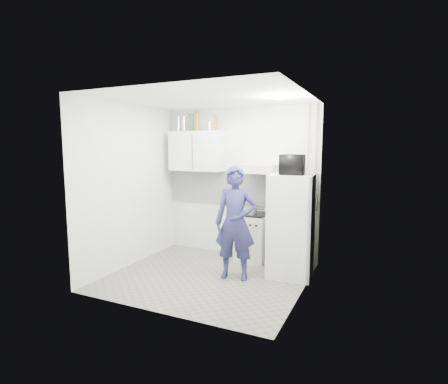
% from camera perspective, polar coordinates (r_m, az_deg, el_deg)
% --- Properties ---
extents(floor, '(2.80, 2.80, 0.00)m').
position_cam_1_polar(floor, '(5.36, -2.73, -13.66)').
color(floor, '#64635F').
rests_on(floor, ground).
extents(ceiling, '(2.80, 2.80, 0.00)m').
position_cam_1_polar(ceiling, '(5.05, -2.92, 15.04)').
color(ceiling, white).
rests_on(ceiling, wall_back).
extents(wall_back, '(2.80, 0.00, 2.80)m').
position_cam_1_polar(wall_back, '(6.17, 2.54, 1.56)').
color(wall_back, silver).
rests_on(wall_back, floor).
extents(wall_left, '(0.00, 2.60, 2.60)m').
position_cam_1_polar(wall_left, '(5.82, -15.14, 0.95)').
color(wall_left, silver).
rests_on(wall_left, floor).
extents(wall_right, '(0.00, 2.60, 2.60)m').
position_cam_1_polar(wall_right, '(4.58, 12.92, -0.67)').
color(wall_right, silver).
rests_on(wall_right, floor).
extents(person, '(0.66, 0.49, 1.66)m').
position_cam_1_polar(person, '(5.09, 1.87, -5.07)').
color(person, '#232450').
rests_on(person, floor).
extents(stove, '(0.49, 0.49, 0.79)m').
position_cam_1_polar(stove, '(5.98, 4.70, -7.47)').
color(stove, beige).
rests_on(stove, floor).
extents(fridge, '(0.68, 0.68, 1.53)m').
position_cam_1_polar(fridge, '(5.31, 10.90, -5.40)').
color(fridge, white).
rests_on(fridge, floor).
extents(stove_top, '(0.47, 0.47, 0.03)m').
position_cam_1_polar(stove_top, '(5.89, 4.74, -3.61)').
color(stove_top, black).
rests_on(stove_top, stove).
extents(saucepan, '(0.19, 0.19, 0.10)m').
position_cam_1_polar(saucepan, '(5.85, 4.48, -3.02)').
color(saucepan, silver).
rests_on(saucepan, stove_top).
extents(microwave, '(0.57, 0.43, 0.29)m').
position_cam_1_polar(microwave, '(5.18, 11.14, 4.43)').
color(microwave, black).
rests_on(microwave, fridge).
extents(bottle_a, '(0.06, 0.06, 0.27)m').
position_cam_1_polar(bottle_a, '(6.52, -7.47, 10.92)').
color(bottle_a, silver).
rests_on(bottle_a, upper_cabinet).
extents(bottle_b, '(0.07, 0.07, 0.27)m').
position_cam_1_polar(bottle_b, '(6.46, -6.59, 10.97)').
color(bottle_b, silver).
rests_on(bottle_b, upper_cabinet).
extents(bottle_c, '(0.08, 0.08, 0.31)m').
position_cam_1_polar(bottle_c, '(6.38, -5.32, 11.23)').
color(bottle_c, '#144C1E').
rests_on(bottle_c, upper_cabinet).
extents(bottle_d, '(0.08, 0.08, 0.35)m').
position_cam_1_polar(bottle_d, '(6.33, -4.44, 11.43)').
color(bottle_d, brown).
rests_on(bottle_d, upper_cabinet).
extents(canister_b, '(0.09, 0.09, 0.17)m').
position_cam_1_polar(canister_b, '(6.20, -2.41, 10.68)').
color(canister_b, silver).
rests_on(canister_b, upper_cabinet).
extents(bottle_e, '(0.07, 0.07, 0.28)m').
position_cam_1_polar(bottle_e, '(6.15, -1.31, 11.23)').
color(bottle_e, brown).
rests_on(bottle_e, upper_cabinet).
extents(upper_cabinet, '(1.00, 0.35, 0.70)m').
position_cam_1_polar(upper_cabinet, '(6.31, -4.40, 6.67)').
color(upper_cabinet, white).
rests_on(upper_cabinet, wall_back).
extents(range_hood, '(0.60, 0.50, 0.14)m').
position_cam_1_polar(range_hood, '(5.76, 5.77, 3.80)').
color(range_hood, beige).
rests_on(range_hood, wall_back).
extents(backsplash, '(2.74, 0.03, 0.60)m').
position_cam_1_polar(backsplash, '(6.17, 2.49, 0.62)').
color(backsplash, white).
rests_on(backsplash, wall_back).
extents(pipe_a, '(0.05, 0.05, 2.60)m').
position_cam_1_polar(pipe_a, '(5.74, 14.35, 0.88)').
color(pipe_a, beige).
rests_on(pipe_a, floor).
extents(pipe_b, '(0.04, 0.04, 2.60)m').
position_cam_1_polar(pipe_b, '(5.76, 13.18, 0.95)').
color(pipe_b, beige).
rests_on(pipe_b, floor).
extents(ceiling_spot_fixture, '(0.10, 0.10, 0.02)m').
position_cam_1_polar(ceiling_spot_fixture, '(4.87, 9.10, 14.90)').
color(ceiling_spot_fixture, white).
rests_on(ceiling_spot_fixture, ceiling).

